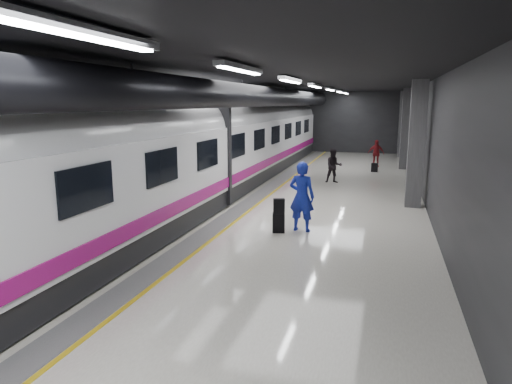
% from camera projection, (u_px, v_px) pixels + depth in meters
% --- Properties ---
extents(ground, '(40.00, 40.00, 0.00)m').
position_uv_depth(ground, '(278.00, 211.00, 15.93)').
color(ground, white).
rests_on(ground, ground).
extents(platform_hall, '(10.02, 40.02, 4.51)m').
position_uv_depth(platform_hall, '(277.00, 107.00, 16.23)').
color(platform_hall, black).
rests_on(platform_hall, ground).
extents(train, '(3.05, 38.00, 4.05)m').
position_uv_depth(train, '(191.00, 149.00, 16.41)').
color(train, black).
rests_on(train, ground).
extents(traveler_main, '(0.80, 0.57, 2.05)m').
position_uv_depth(traveler_main, '(302.00, 197.00, 13.24)').
color(traveler_main, '#1A23C9').
rests_on(traveler_main, ground).
extents(suitcase_main, '(0.40, 0.31, 0.57)m').
position_uv_depth(suitcase_main, '(279.00, 223.00, 13.20)').
color(suitcase_main, black).
rests_on(suitcase_main, ground).
extents(shoulder_bag, '(0.36, 0.26, 0.44)m').
position_uv_depth(shoulder_bag, '(279.00, 206.00, 13.10)').
color(shoulder_bag, black).
rests_on(shoulder_bag, suitcase_main).
extents(traveler_far_a, '(0.91, 0.80, 1.59)m').
position_uv_depth(traveler_far_a, '(334.00, 166.00, 21.31)').
color(traveler_far_a, black).
rests_on(traveler_far_a, ground).
extents(traveler_far_b, '(0.95, 0.44, 1.58)m').
position_uv_depth(traveler_far_b, '(376.00, 153.00, 26.73)').
color(traveler_far_b, maroon).
rests_on(traveler_far_b, ground).
extents(suitcase_far, '(0.36, 0.26, 0.48)m').
position_uv_depth(suitcase_far, '(374.00, 167.00, 24.81)').
color(suitcase_far, black).
rests_on(suitcase_far, ground).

